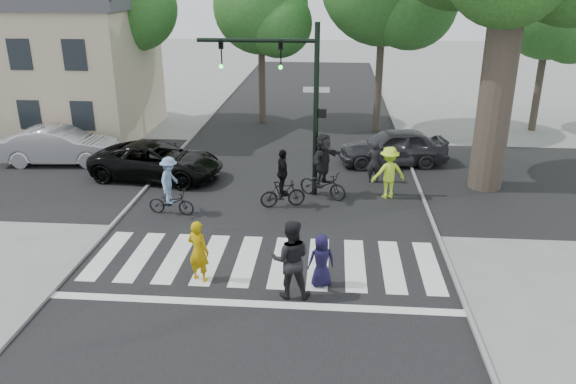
% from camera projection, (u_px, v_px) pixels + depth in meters
% --- Properties ---
extents(ground, '(120.00, 120.00, 0.00)m').
position_uv_depth(ground, '(260.00, 279.00, 14.60)').
color(ground, gray).
rests_on(ground, ground).
extents(road_stem, '(10.00, 70.00, 0.01)m').
position_uv_depth(road_stem, '(278.00, 206.00, 19.25)').
color(road_stem, black).
rests_on(road_stem, ground).
extents(road_cross, '(70.00, 10.00, 0.01)m').
position_uv_depth(road_cross, '(286.00, 177.00, 22.04)').
color(road_cross, black).
rests_on(road_cross, ground).
extents(curb_left, '(0.10, 70.00, 0.10)m').
position_uv_depth(curb_left, '(135.00, 200.00, 19.62)').
color(curb_left, gray).
rests_on(curb_left, ground).
extents(curb_right, '(0.10, 70.00, 0.10)m').
position_uv_depth(curb_right, '(428.00, 209.00, 18.85)').
color(curb_right, gray).
rests_on(curb_right, ground).
extents(crosswalk, '(10.00, 3.85, 0.01)m').
position_uv_depth(crosswalk, '(263.00, 267.00, 15.21)').
color(crosswalk, silver).
rests_on(crosswalk, ground).
extents(traffic_signal, '(4.45, 0.29, 6.00)m').
position_uv_depth(traffic_signal, '(291.00, 86.00, 18.94)').
color(traffic_signal, black).
rests_on(traffic_signal, ground).
extents(bg_tree_0, '(5.46, 5.20, 8.97)m').
position_uv_depth(bg_tree_0, '(28.00, 3.00, 28.33)').
color(bg_tree_0, brown).
rests_on(bg_tree_0, ground).
extents(bg_tree_2, '(5.04, 4.80, 8.40)m').
position_uv_depth(bg_tree_2, '(265.00, 11.00, 28.13)').
color(bg_tree_2, brown).
rests_on(bg_tree_2, ground).
extents(bg_tree_4, '(4.83, 4.60, 8.15)m').
position_uv_depth(bg_tree_4, '(556.00, 16.00, 26.66)').
color(bg_tree_4, brown).
rests_on(bg_tree_4, ground).
extents(house, '(8.40, 8.10, 8.82)m').
position_uv_depth(house, '(60.00, 56.00, 27.12)').
color(house, beige).
rests_on(house, ground).
extents(pedestrian_woman, '(0.71, 0.59, 1.66)m').
position_uv_depth(pedestrian_woman, '(198.00, 251.00, 14.28)').
color(pedestrian_woman, '#BB9208').
rests_on(pedestrian_woman, ground).
extents(pedestrian_child, '(0.78, 0.62, 1.40)m').
position_uv_depth(pedestrian_child, '(321.00, 261.00, 14.07)').
color(pedestrian_child, '#171335').
rests_on(pedestrian_child, ground).
extents(pedestrian_adult, '(1.02, 0.82, 2.01)m').
position_uv_depth(pedestrian_adult, '(291.00, 259.00, 13.49)').
color(pedestrian_adult, black).
rests_on(pedestrian_adult, ground).
extents(cyclist_left, '(1.61, 1.07, 1.97)m').
position_uv_depth(cyclist_left, '(170.00, 190.00, 18.31)').
color(cyclist_left, black).
rests_on(cyclist_left, ground).
extents(cyclist_mid, '(1.61, 1.01, 2.03)m').
position_uv_depth(cyclist_mid, '(283.00, 184.00, 18.92)').
color(cyclist_mid, black).
rests_on(cyclist_mid, ground).
extents(cyclist_right, '(1.93, 1.77, 2.34)m').
position_uv_depth(cyclist_right, '(323.00, 169.00, 19.66)').
color(cyclist_right, black).
rests_on(cyclist_right, ground).
extents(car_suv, '(5.33, 3.01, 1.41)m').
position_uv_depth(car_suv, '(157.00, 161.00, 21.66)').
color(car_suv, black).
rests_on(car_suv, ground).
extents(car_silver, '(4.84, 2.03, 1.55)m').
position_uv_depth(car_silver, '(60.00, 146.00, 23.41)').
color(car_silver, '#B9BBBF').
rests_on(car_silver, ground).
extents(car_grey, '(4.69, 2.45, 1.52)m').
position_uv_depth(car_grey, '(393.00, 147.00, 23.29)').
color(car_grey, '#313135').
rests_on(car_grey, ground).
extents(bystander_hivis, '(1.35, 1.00, 1.87)m').
position_uv_depth(bystander_hivis, '(389.00, 173.00, 19.69)').
color(bystander_hivis, '#CCFF2C').
rests_on(bystander_hivis, ground).
extents(bystander_dark, '(0.59, 0.40, 1.60)m').
position_uv_depth(bystander_dark, '(374.00, 162.00, 21.24)').
color(bystander_dark, black).
rests_on(bystander_dark, ground).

